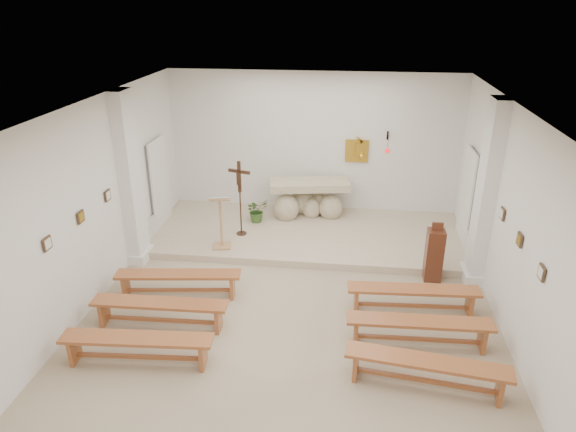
# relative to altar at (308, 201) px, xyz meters

# --- Properties ---
(ground) EXTENTS (7.00, 10.00, 0.00)m
(ground) POSITION_rel_altar_xyz_m (0.05, -4.40, -0.52)
(ground) COLOR #C1AB8B
(ground) RESTS_ON ground
(wall_left) EXTENTS (0.02, 10.00, 3.50)m
(wall_left) POSITION_rel_altar_xyz_m (-3.44, -4.40, 1.23)
(wall_left) COLOR silver
(wall_left) RESTS_ON ground
(wall_right) EXTENTS (0.02, 10.00, 3.50)m
(wall_right) POSITION_rel_altar_xyz_m (3.54, -4.40, 1.23)
(wall_right) COLOR silver
(wall_right) RESTS_ON ground
(wall_back) EXTENTS (7.00, 0.02, 3.50)m
(wall_back) POSITION_rel_altar_xyz_m (0.05, 0.59, 1.23)
(wall_back) COLOR silver
(wall_back) RESTS_ON ground
(ceiling) EXTENTS (7.00, 10.00, 0.02)m
(ceiling) POSITION_rel_altar_xyz_m (0.05, -4.40, 2.97)
(ceiling) COLOR silver
(ceiling) RESTS_ON wall_back
(sanctuary_platform) EXTENTS (6.98, 3.00, 0.15)m
(sanctuary_platform) POSITION_rel_altar_xyz_m (0.05, -0.90, -0.45)
(sanctuary_platform) COLOR #C2B295
(sanctuary_platform) RESTS_ON ground
(pilaster_left) EXTENTS (0.26, 0.55, 3.50)m
(pilaster_left) POSITION_rel_altar_xyz_m (-3.32, -2.40, 1.23)
(pilaster_left) COLOR white
(pilaster_left) RESTS_ON ground
(pilaster_right) EXTENTS (0.26, 0.55, 3.50)m
(pilaster_right) POSITION_rel_altar_xyz_m (3.42, -2.40, 1.23)
(pilaster_right) COLOR white
(pilaster_right) RESTS_ON ground
(gold_wall_relief) EXTENTS (0.55, 0.04, 0.55)m
(gold_wall_relief) POSITION_rel_altar_xyz_m (1.10, 0.56, 1.13)
(gold_wall_relief) COLOR gold
(gold_wall_relief) RESTS_ON wall_back
(sanctuary_lamp) EXTENTS (0.11, 0.36, 0.44)m
(sanctuary_lamp) POSITION_rel_altar_xyz_m (1.80, 0.31, 1.29)
(sanctuary_lamp) COLOR black
(sanctuary_lamp) RESTS_ON wall_back
(station_frame_left_front) EXTENTS (0.03, 0.20, 0.20)m
(station_frame_left_front) POSITION_rel_altar_xyz_m (-3.42, -5.20, 1.20)
(station_frame_left_front) COLOR #402E1C
(station_frame_left_front) RESTS_ON wall_left
(station_frame_left_mid) EXTENTS (0.03, 0.20, 0.20)m
(station_frame_left_mid) POSITION_rel_altar_xyz_m (-3.42, -4.20, 1.20)
(station_frame_left_mid) COLOR #402E1C
(station_frame_left_mid) RESTS_ON wall_left
(station_frame_left_rear) EXTENTS (0.03, 0.20, 0.20)m
(station_frame_left_rear) POSITION_rel_altar_xyz_m (-3.42, -3.20, 1.20)
(station_frame_left_rear) COLOR #402E1C
(station_frame_left_rear) RESTS_ON wall_left
(station_frame_right_front) EXTENTS (0.03, 0.20, 0.20)m
(station_frame_right_front) POSITION_rel_altar_xyz_m (3.52, -5.20, 1.20)
(station_frame_right_front) COLOR #402E1C
(station_frame_right_front) RESTS_ON wall_right
(station_frame_right_mid) EXTENTS (0.03, 0.20, 0.20)m
(station_frame_right_mid) POSITION_rel_altar_xyz_m (3.52, -4.20, 1.20)
(station_frame_right_mid) COLOR #402E1C
(station_frame_right_mid) RESTS_ON wall_right
(station_frame_right_rear) EXTENTS (0.03, 0.20, 0.20)m
(station_frame_right_rear) POSITION_rel_altar_xyz_m (3.52, -3.20, 1.20)
(station_frame_right_rear) COLOR #402E1C
(station_frame_right_rear) RESTS_ON wall_right
(radiator_left) EXTENTS (0.10, 0.85, 0.52)m
(radiator_left) POSITION_rel_altar_xyz_m (-3.38, -1.70, -0.25)
(radiator_left) COLOR silver
(radiator_left) RESTS_ON ground
(radiator_right) EXTENTS (0.10, 0.85, 0.52)m
(radiator_right) POSITION_rel_altar_xyz_m (3.48, -1.70, -0.25)
(radiator_right) COLOR silver
(radiator_right) RESTS_ON ground
(altar) EXTENTS (1.98, 1.05, 0.97)m
(altar) POSITION_rel_altar_xyz_m (0.00, 0.00, 0.00)
(altar) COLOR beige
(altar) RESTS_ON sanctuary_platform
(lectern) EXTENTS (0.48, 0.43, 1.20)m
(lectern) POSITION_rel_altar_xyz_m (-1.67, -1.94, 0.22)
(lectern) COLOR tan
(lectern) RESTS_ON sanctuary_platform
(crucifix_stand) EXTENTS (0.50, 0.22, 1.70)m
(crucifix_stand) POSITION_rel_altar_xyz_m (-1.39, -1.25, 0.61)
(crucifix_stand) COLOR #331F10
(crucifix_stand) RESTS_ON sanctuary_platform
(potted_plant) EXTENTS (0.67, 0.66, 0.56)m
(potted_plant) POSITION_rel_altar_xyz_m (-1.17, -0.51, -0.09)
(potted_plant) COLOR #355B24
(potted_plant) RESTS_ON sanctuary_platform
(donation_pedestal) EXTENTS (0.32, 0.32, 1.20)m
(donation_pedestal) POSITION_rel_altar_xyz_m (2.63, -2.50, 0.01)
(donation_pedestal) COLOR #532517
(donation_pedestal) RESTS_ON ground
(bench_left_front) EXTENTS (2.28, 0.63, 0.48)m
(bench_left_front) POSITION_rel_altar_xyz_m (-2.03, -3.70, -0.17)
(bench_left_front) COLOR #A15B2E
(bench_left_front) RESTS_ON ground
(bench_right_front) EXTENTS (2.27, 0.48, 0.48)m
(bench_right_front) POSITION_rel_altar_xyz_m (2.14, -3.70, -0.17)
(bench_right_front) COLOR #A15B2E
(bench_right_front) RESTS_ON ground
(bench_left_second) EXTENTS (2.26, 0.42, 0.48)m
(bench_left_second) POSITION_rel_altar_xyz_m (-2.03, -4.65, -0.17)
(bench_left_second) COLOR #A15B2E
(bench_left_second) RESTS_ON ground
(bench_right_second) EXTENTS (2.26, 0.43, 0.48)m
(bench_right_second) POSITION_rel_altar_xyz_m (2.14, -4.65, -0.17)
(bench_right_second) COLOR #A15B2E
(bench_right_second) RESTS_ON ground
(bench_left_third) EXTENTS (2.27, 0.51, 0.48)m
(bench_left_third) POSITION_rel_altar_xyz_m (-2.03, -5.60, -0.17)
(bench_left_third) COLOR #A15B2E
(bench_left_third) RESTS_ON ground
(bench_right_third) EXTENTS (2.28, 0.65, 0.48)m
(bench_right_third) POSITION_rel_altar_xyz_m (2.14, -5.60, -0.17)
(bench_right_third) COLOR #A15B2E
(bench_right_third) RESTS_ON ground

